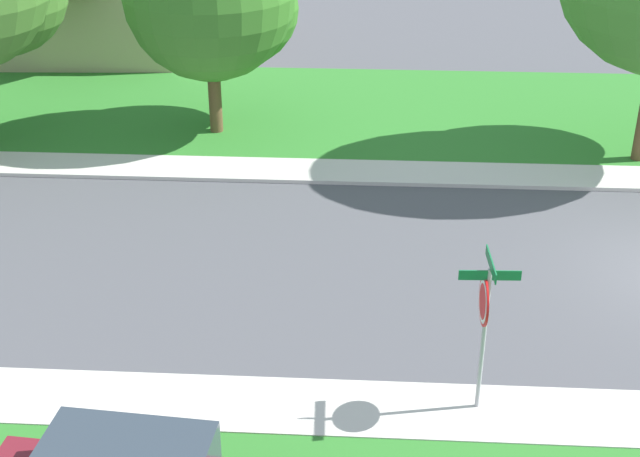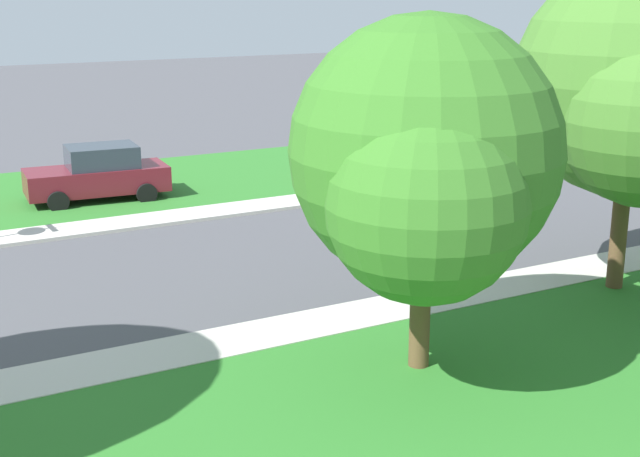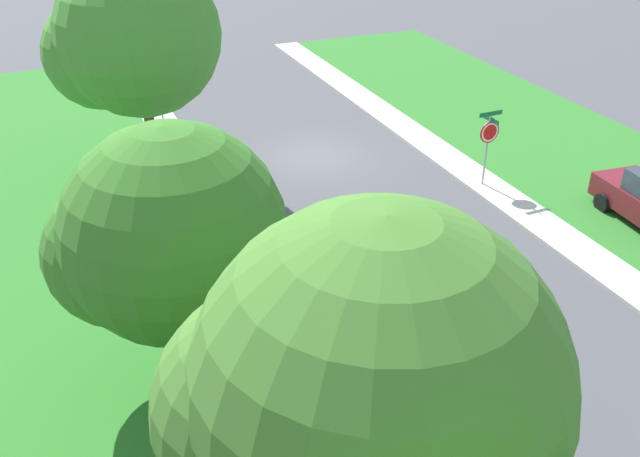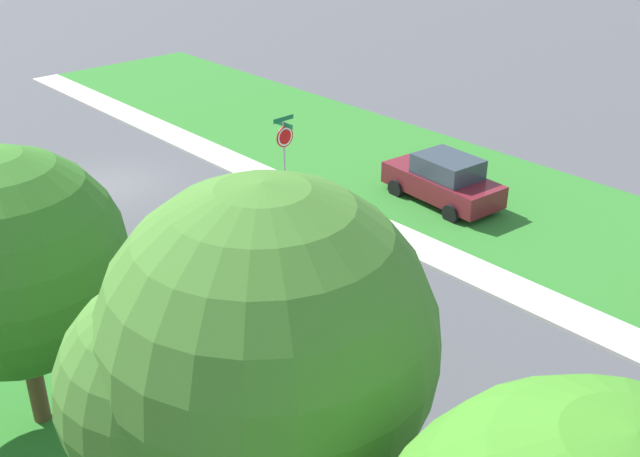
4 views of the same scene
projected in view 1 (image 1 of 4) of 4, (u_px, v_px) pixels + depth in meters
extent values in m
cube|color=beige|center=(154.00, 167.00, 22.60)|extent=(1.40, 56.00, 0.10)
cube|color=#2D7528|center=(189.00, 106.00, 26.77)|extent=(8.00, 56.00, 0.08)
cube|color=beige|center=(23.00, 397.00, 14.26)|extent=(1.40, 56.00, 0.10)
cylinder|color=#9E9EA3|center=(483.00, 343.00, 13.43)|extent=(0.07, 0.07, 2.60)
cylinder|color=red|center=(484.00, 301.00, 13.09)|extent=(0.76, 0.06, 0.76)
cylinder|color=white|center=(483.00, 301.00, 13.09)|extent=(0.67, 0.03, 0.67)
cylinder|color=red|center=(482.00, 301.00, 13.09)|extent=(0.55, 0.03, 0.55)
cube|color=#146B38|center=(491.00, 264.00, 12.79)|extent=(0.92, 0.06, 0.16)
cube|color=#146B38|center=(490.00, 275.00, 12.88)|extent=(0.06, 0.92, 0.16)
cylinder|color=brown|center=(215.00, 94.00, 24.34)|extent=(0.36, 0.36, 2.30)
sphere|color=#357223|center=(241.00, 7.00, 24.22)|extent=(3.18, 3.18, 3.18)
cube|color=tan|center=(91.00, 2.00, 32.76)|extent=(8.76, 7.62, 3.00)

